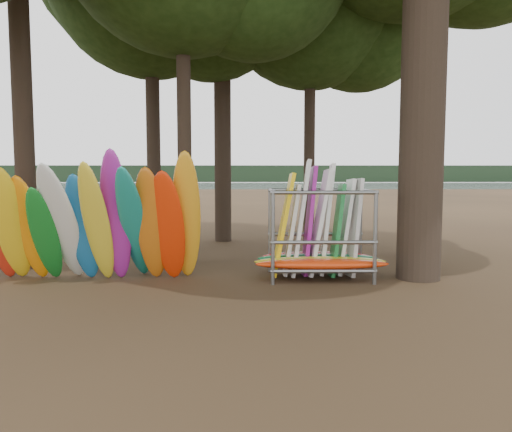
{
  "coord_description": "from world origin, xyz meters",
  "views": [
    {
      "loc": [
        0.49,
        -11.05,
        2.52
      ],
      "look_at": [
        0.65,
        1.5,
        1.4
      ],
      "focal_mm": 35.0,
      "sensor_mm": 36.0,
      "label": 1
    }
  ],
  "objects": [
    {
      "name": "ground",
      "position": [
        0.0,
        0.0,
        0.0
      ],
      "size": [
        120.0,
        120.0,
        0.0
      ],
      "primitive_type": "plane",
      "color": "#47331E",
      "rests_on": "ground"
    },
    {
      "name": "lake",
      "position": [
        0.0,
        60.0,
        0.0
      ],
      "size": [
        160.0,
        160.0,
        0.0
      ],
      "primitive_type": "plane",
      "color": "gray",
      "rests_on": "ground"
    },
    {
      "name": "far_shore",
      "position": [
        0.0,
        110.0,
        2.0
      ],
      "size": [
        160.0,
        4.0,
        4.0
      ],
      "primitive_type": "cube",
      "color": "black",
      "rests_on": "ground"
    },
    {
      "name": "kayak_row",
      "position": [
        -3.16,
        0.2,
        1.35
      ],
      "size": [
        5.13,
        2.19,
        3.15
      ],
      "color": "red",
      "rests_on": "ground"
    },
    {
      "name": "storage_rack",
      "position": [
        2.14,
        0.67,
        0.98
      ],
      "size": [
        3.1,
        1.59,
        2.82
      ],
      "color": "slate",
      "rests_on": "ground"
    }
  ]
}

